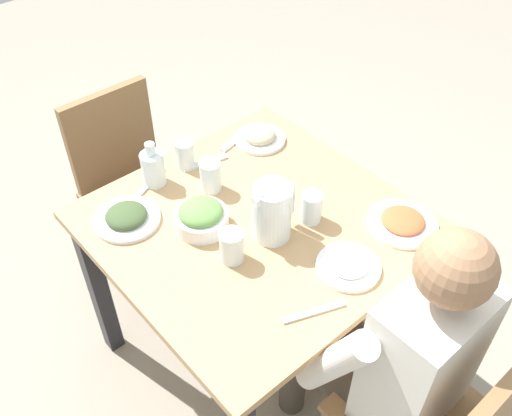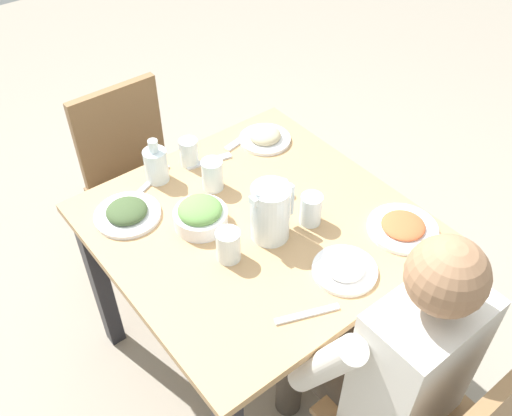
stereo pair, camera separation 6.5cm
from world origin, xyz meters
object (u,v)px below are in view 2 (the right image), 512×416
water_glass_near_left (311,209)px  water_glass_center (212,175)px  chair_far (136,175)px  water_pitcher (271,212)px  diner_near (386,355)px  oil_carafe (156,166)px  plate_rice_curry (403,227)px  plate_yoghurt (345,268)px  plate_beans (265,137)px  water_glass_near_right (188,153)px  salad_bowl (200,215)px  plate_dolmas (127,213)px  water_glass_by_pitcher (228,245)px  dining_table (255,247)px  salt_shaker (283,187)px

water_glass_near_left → water_glass_center: (-0.15, 0.33, 0.00)m
chair_far → water_pitcher: 0.91m
diner_near → water_glass_center: size_ratio=10.39×
diner_near → oil_carafe: 0.96m
plate_rice_curry → water_glass_center: water_glass_center is taller
water_pitcher → oil_carafe: water_pitcher is taller
plate_yoghurt → water_pitcher: bearing=106.4°
water_pitcher → water_glass_near_left: water_pitcher is taller
plate_rice_curry → plate_beans: size_ratio=1.16×
chair_far → water_glass_near_right: water_glass_near_right is taller
plate_beans → oil_carafe: oil_carafe is taller
water_glass_near_left → water_glass_center: water_glass_center is taller
diner_near → oil_carafe: (-0.17, 0.92, 0.19)m
salad_bowl → plate_dolmas: (-0.17, 0.18, -0.03)m
plate_beans → water_glass_center: 0.32m
salad_bowl → plate_yoghurt: salad_bowl is taller
water_glass_by_pitcher → water_glass_near_right: water_glass_by_pitcher is taller
dining_table → plate_beans: plate_beans is taller
diner_near → water_glass_by_pitcher: (-0.20, 0.48, 0.18)m
diner_near → water_glass_by_pitcher: diner_near is taller
salad_bowl → water_glass_center: bearing=42.9°
water_glass_near_right → salt_shaker: (0.16, -0.33, -0.02)m
diner_near → water_glass_near_right: size_ratio=11.36×
water_glass_near_left → salt_shaker: 0.16m
water_glass_near_right → oil_carafe: size_ratio=0.61×
plate_beans → water_glass_near_right: 0.31m
water_pitcher → plate_beans: water_pitcher is taller
plate_yoghurt → water_glass_near_right: (-0.08, 0.70, 0.03)m
dining_table → water_glass_by_pitcher: 0.24m
plate_rice_curry → water_glass_by_pitcher: (-0.50, 0.25, 0.04)m
water_glass_by_pitcher → diner_near: bearing=-67.6°
plate_yoghurt → water_glass_near_left: (0.06, 0.22, 0.04)m
plate_dolmas → plate_yoghurt: 0.71m
plate_rice_curry → plate_beans: (-0.04, 0.63, 0.01)m
dining_table → salad_bowl: size_ratio=5.50×
salad_bowl → plate_beans: (0.44, 0.22, -0.02)m
chair_far → salad_bowl: size_ratio=4.99×
water_pitcher → water_glass_by_pitcher: (-0.16, 0.00, -0.04)m
plate_beans → water_pitcher: bearing=-127.0°
dining_table → diner_near: 0.55m
plate_yoghurt → water_glass_center: water_glass_center is taller
chair_far → water_glass_near_right: bearing=-83.0°
dining_table → plate_rice_curry: plate_rice_curry is taller
water_glass_by_pitcher → oil_carafe: size_ratio=0.64×
water_pitcher → oil_carafe: 0.47m
dining_table → water_glass_near_right: water_glass_near_right is taller
chair_far → salt_shaker: 0.80m
plate_rice_curry → diner_near: bearing=-142.3°
diner_near → plate_dolmas: 0.90m
dining_table → plate_yoghurt: (0.08, -0.33, 0.14)m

